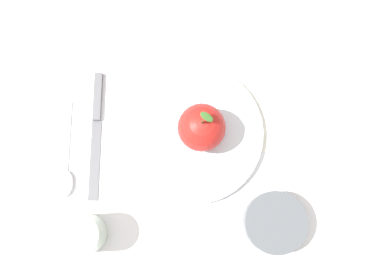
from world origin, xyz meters
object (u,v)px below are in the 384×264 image
(dinner_plate, at_px, (192,133))
(cup, at_px, (83,234))
(apple, at_px, (202,128))
(side_bowl, at_px, (277,221))
(linen_napkin, at_px, (276,99))
(spoon, at_px, (65,173))
(knife, at_px, (96,123))

(dinner_plate, distance_m, cup, 0.25)
(apple, bearing_deg, dinner_plate, 137.70)
(side_bowl, height_order, linen_napkin, side_bowl)
(spoon, bearing_deg, knife, 14.17)
(apple, xyz_separation_m, cup, (-0.26, 0.02, -0.01))
(dinner_plate, distance_m, side_bowl, 0.21)
(dinner_plate, relative_size, apple, 2.62)
(apple, height_order, knife, apple)
(apple, height_order, side_bowl, apple)
(cup, distance_m, linen_napkin, 0.41)
(side_bowl, xyz_separation_m, knife, (-0.10, 0.35, -0.02))
(dinner_plate, height_order, linen_napkin, dinner_plate)
(cup, xyz_separation_m, knife, (0.14, 0.13, -0.04))
(side_bowl, height_order, spoon, side_bowl)
(dinner_plate, xyz_separation_m, knife, (-0.11, 0.14, -0.01))
(side_bowl, height_order, cup, cup)
(knife, xyz_separation_m, linen_napkin, (0.26, -0.20, -0.00))
(side_bowl, bearing_deg, linen_napkin, 41.63)
(side_bowl, xyz_separation_m, cup, (-0.24, 0.22, 0.02))
(side_bowl, distance_m, spoon, 0.38)
(side_bowl, relative_size, cup, 1.35)
(apple, xyz_separation_m, spoon, (-0.22, 0.12, -0.05))
(side_bowl, distance_m, cup, 0.32)
(knife, relative_size, linen_napkin, 0.98)
(linen_napkin, bearing_deg, apple, 159.12)
(cup, bearing_deg, apple, -3.26)
(side_bowl, relative_size, linen_napkin, 0.58)
(spoon, bearing_deg, cup, -111.26)
(side_bowl, bearing_deg, cup, 138.32)
(apple, distance_m, cup, 0.26)
(apple, bearing_deg, linen_napkin, -20.88)
(dinner_plate, distance_m, knife, 0.18)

